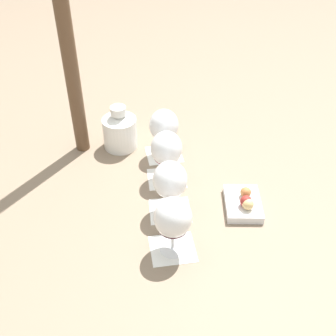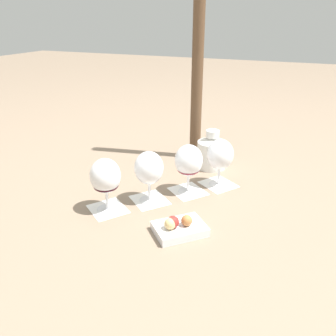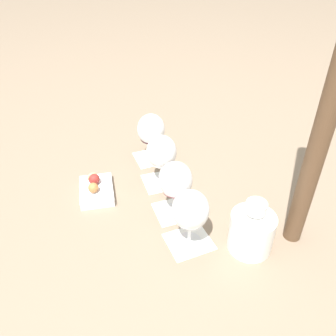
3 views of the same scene
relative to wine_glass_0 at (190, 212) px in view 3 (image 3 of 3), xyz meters
name	(u,v)px [view 3 (image 3 of 3)]	position (x,y,z in m)	size (l,w,h in m)	color
ground_plane	(167,194)	(0.16, -0.14, -0.11)	(8.00, 8.00, 0.00)	#7F6B56
tasting_card_0	(189,241)	(0.00, 0.00, -0.11)	(0.16, 0.16, 0.00)	white
tasting_card_1	(175,211)	(0.10, -0.09, -0.11)	(0.16, 0.16, 0.00)	white
tasting_card_2	(162,181)	(0.21, -0.18, -0.11)	(0.16, 0.16, 0.00)	white
tasting_card_3	(152,157)	(0.32, -0.28, -0.11)	(0.16, 0.16, 0.00)	white
wine_glass_0	(190,212)	(0.00, 0.00, 0.00)	(0.10, 0.10, 0.17)	white
wine_glass_1	(176,182)	(0.10, -0.09, 0.00)	(0.10, 0.10, 0.17)	white
wine_glass_2	(161,154)	(0.21, -0.18, 0.00)	(0.10, 0.10, 0.17)	white
wine_glass_3	(151,131)	(0.32, -0.28, 0.00)	(0.10, 0.10, 0.17)	white
ceramic_vase	(252,229)	(-0.15, -0.07, -0.04)	(0.12, 0.12, 0.16)	white
snack_dish	(96,188)	(0.35, -0.02, -0.09)	(0.18, 0.18, 0.06)	silver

